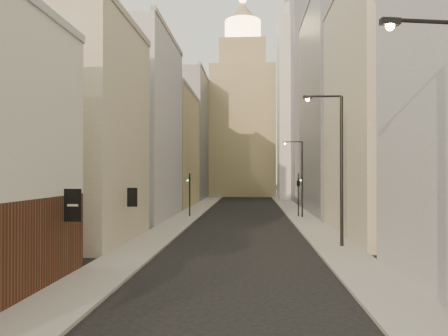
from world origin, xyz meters
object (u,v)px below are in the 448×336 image
white_tower (299,102)px  traffic_light_left (190,186)px  traffic_light_right (298,184)px  clock_tower (243,117)px  streetlamp_mid (338,161)px  streetlamp_far (300,174)px

white_tower → traffic_light_left: (-16.11, -34.40, -15.06)m
traffic_light_right → traffic_light_left: bearing=-15.7°
clock_tower → white_tower: clock_tower is taller
white_tower → streetlamp_mid: size_ratio=4.02×
clock_tower → white_tower: 17.83m
clock_tower → traffic_light_right: size_ratio=8.98×
clock_tower → traffic_light_right: 50.07m
clock_tower → streetlamp_far: (7.30, -48.40, -12.73)m
white_tower → streetlamp_mid: 55.16m
streetlamp_mid → clock_tower: bearing=94.7°
clock_tower → traffic_light_right: (7.18, -47.60, -13.78)m
clock_tower → streetlamp_mid: bearing=-83.5°
streetlamp_mid → traffic_light_left: (-12.78, 19.18, -2.35)m
clock_tower → white_tower: bearing=-51.8°
clock_tower → streetlamp_mid: size_ratio=4.35×
streetlamp_far → traffic_light_right: size_ratio=1.72×
traffic_light_left → white_tower: bearing=-102.2°
clock_tower → streetlamp_far: clock_tower is taller
streetlamp_mid → traffic_light_right: bearing=89.6°
white_tower → traffic_light_right: 36.89m
streetlamp_far → traffic_light_right: 1.33m
traffic_light_right → white_tower: bearing=-115.9°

